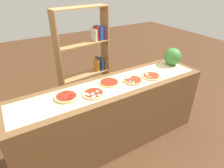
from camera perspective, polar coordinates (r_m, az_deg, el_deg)
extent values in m
plane|color=#4C2D19|center=(2.89, 0.00, -16.31)|extent=(12.00, 12.00, 0.00)
cube|color=brown|center=(2.58, 0.00, -9.23)|extent=(2.50, 0.61, 0.91)
cube|color=beige|center=(2.33, 0.00, -0.41)|extent=(2.37, 0.44, 0.00)
cylinder|color=#DBB26B|center=(2.15, -13.32, -3.66)|extent=(0.26, 0.26, 0.02)
cylinder|color=#AD2314|center=(2.14, -13.36, -3.38)|extent=(0.21, 0.21, 0.00)
cylinder|color=maroon|center=(2.15, -15.21, -3.49)|extent=(0.03, 0.03, 0.00)
cylinder|color=maroon|center=(2.21, -13.58, -2.30)|extent=(0.03, 0.03, 0.00)
cylinder|color=maroon|center=(2.10, -12.66, -3.99)|extent=(0.03, 0.03, 0.00)
cylinder|color=maroon|center=(2.08, -11.64, -4.10)|extent=(0.03, 0.03, 0.00)
cylinder|color=maroon|center=(2.12, -12.52, -3.58)|extent=(0.03, 0.03, 0.00)
cylinder|color=maroon|center=(2.09, -14.37, -4.33)|extent=(0.03, 0.03, 0.00)
cylinder|color=maroon|center=(2.08, -12.85, -4.33)|extent=(0.03, 0.03, 0.00)
cylinder|color=maroon|center=(2.15, -10.91, -2.94)|extent=(0.03, 0.03, 0.00)
cylinder|color=maroon|center=(2.12, -12.22, -3.46)|extent=(0.03, 0.03, 0.00)
cylinder|color=maroon|center=(2.13, -11.61, -3.22)|extent=(0.03, 0.03, 0.00)
cylinder|color=#E5C17F|center=(2.16, -5.50, -2.81)|extent=(0.25, 0.25, 0.02)
cylinder|color=#AD2314|center=(2.15, -5.52, -2.56)|extent=(0.21, 0.21, 0.00)
cylinder|color=#EFE5CC|center=(2.08, -5.55, -3.75)|extent=(0.04, 0.04, 0.00)
cylinder|color=#EFE5CC|center=(2.10, -3.78, -3.32)|extent=(0.04, 0.04, 0.00)
cylinder|color=#EFE5CC|center=(2.09, -5.12, -3.53)|extent=(0.03, 0.03, 0.00)
cylinder|color=#EFE5CC|center=(2.14, -7.78, -2.90)|extent=(0.04, 0.04, 0.00)
cylinder|color=#EFE5CC|center=(2.12, -6.98, -3.16)|extent=(0.03, 0.03, 0.00)
cylinder|color=#EFE5CC|center=(2.13, -5.74, -2.86)|extent=(0.04, 0.04, 0.00)
cylinder|color=#EFE5CC|center=(2.17, -4.43, -2.19)|extent=(0.04, 0.04, 0.00)
cylinder|color=#DBB26B|center=(2.37, -0.84, 0.47)|extent=(0.24, 0.24, 0.02)
cylinder|color=#AD2314|center=(2.37, -0.84, 0.67)|extent=(0.22, 0.22, 0.00)
cylinder|color=#DBB26B|center=(2.43, 6.22, 1.08)|extent=(0.24, 0.24, 0.02)
cylinder|color=red|center=(2.42, 6.24, 1.33)|extent=(0.21, 0.21, 0.00)
cylinder|color=#EFE5CC|center=(2.35, 6.01, 0.51)|extent=(0.05, 0.05, 0.00)
cylinder|color=#EFE5CC|center=(2.45, 4.52, 1.83)|extent=(0.05, 0.05, 0.00)
cylinder|color=#EFE5CC|center=(2.36, 5.63, 0.64)|extent=(0.04, 0.04, 0.00)
cylinder|color=#EFE5CC|center=(2.47, 5.24, 2.06)|extent=(0.04, 0.04, 0.00)
cylinder|color=#DBB26B|center=(2.58, 11.58, 2.33)|extent=(0.25, 0.25, 0.02)
cylinder|color=red|center=(2.57, 11.60, 2.53)|extent=(0.21, 0.21, 0.00)
cylinder|color=#C6B28E|center=(2.53, 10.40, 2.32)|extent=(0.02, 0.02, 0.01)
cylinder|color=#C6B28E|center=(2.65, 11.30, 3.53)|extent=(0.03, 0.03, 0.01)
cylinder|color=#C6B28E|center=(2.55, 13.61, 2.14)|extent=(0.02, 0.02, 0.01)
cylinder|color=#C6B28E|center=(2.65, 11.62, 3.51)|extent=(0.02, 0.02, 0.01)
cylinder|color=#C6B28E|center=(2.51, 11.11, 1.99)|extent=(0.03, 0.03, 0.01)
cylinder|color=#C6B28E|center=(2.60, 9.86, 3.16)|extent=(0.03, 0.03, 0.01)
cylinder|color=#C6B28E|center=(2.59, 10.49, 2.90)|extent=(0.03, 0.03, 0.01)
cylinder|color=#C6B28E|center=(2.57, 10.13, 2.80)|extent=(0.03, 0.03, 0.01)
cylinder|color=#C6B28E|center=(2.61, 10.29, 3.20)|extent=(0.02, 0.02, 0.01)
sphere|color=#387A33|center=(2.98, 17.44, 7.75)|extent=(0.25, 0.25, 0.25)
cube|color=#A87A47|center=(3.53, -2.06, 8.88)|extent=(0.04, 0.24, 1.67)
cube|color=#A87A47|center=(3.14, -15.37, 5.18)|extent=(0.04, 0.24, 1.67)
cube|color=#A87A47|center=(3.70, -7.44, -4.74)|extent=(0.88, 0.32, 0.02)
cube|color=#753384|center=(3.82, -2.38, -1.54)|extent=(0.06, 0.20, 0.18)
cube|color=silver|center=(3.80, -3.07, -1.83)|extent=(0.06, 0.19, 0.17)
cube|color=gold|center=(3.77, -3.62, -1.97)|extent=(0.04, 0.14, 0.18)
cube|color=silver|center=(3.75, -4.17, -1.98)|extent=(0.06, 0.19, 0.21)
cube|color=orange|center=(3.72, -4.79, -2.10)|extent=(0.06, 0.19, 0.23)
cube|color=#234799|center=(3.69, -5.48, -2.30)|extent=(0.06, 0.16, 0.24)
cube|color=#2D753D|center=(3.68, -6.04, -2.74)|extent=(0.04, 0.14, 0.20)
cube|color=#A87A47|center=(3.42, -8.03, 2.92)|extent=(0.88, 0.32, 0.02)
cube|color=orange|center=(3.57, -2.49, 6.04)|extent=(0.05, 0.20, 0.17)
cube|color=#47423D|center=(3.55, -2.99, 6.16)|extent=(0.04, 0.16, 0.21)
cube|color=#234799|center=(3.53, -3.57, 6.01)|extent=(0.05, 0.19, 0.21)
cube|color=#47423D|center=(3.50, -4.13, 6.09)|extent=(0.04, 0.14, 0.24)
cube|color=orange|center=(3.49, -4.62, 5.63)|extent=(0.05, 0.15, 0.20)
cube|color=#A87A47|center=(3.22, -8.71, 11.73)|extent=(0.88, 0.32, 0.02)
cube|color=#753384|center=(3.39, -2.67, 14.94)|extent=(0.04, 0.15, 0.21)
cube|color=#234799|center=(3.36, -3.33, 14.85)|extent=(0.05, 0.16, 0.22)
cube|color=#234799|center=(3.34, -3.97, 14.83)|extent=(0.06, 0.18, 0.23)
cube|color=#B22823|center=(3.31, -4.69, 14.67)|extent=(0.05, 0.14, 0.22)
cube|color=silver|center=(3.30, -5.27, 14.28)|extent=(0.04, 0.15, 0.19)
cube|color=#A87A47|center=(3.10, -9.53, 21.46)|extent=(0.88, 0.32, 0.02)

